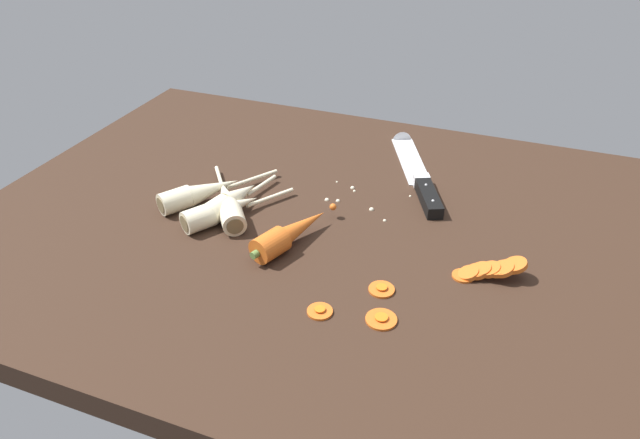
% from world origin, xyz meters
% --- Properties ---
extents(ground_plane, '(1.20, 0.90, 0.04)m').
position_xyz_m(ground_plane, '(0.00, 0.00, -0.02)').
color(ground_plane, '#332116').
extents(chefs_knife, '(0.18, 0.33, 0.04)m').
position_xyz_m(chefs_knife, '(0.10, 0.23, 0.01)').
color(chefs_knife, silver).
rests_on(chefs_knife, ground_plane).
extents(whole_carrot, '(0.09, 0.18, 0.04)m').
position_xyz_m(whole_carrot, '(-0.03, -0.08, 0.02)').
color(whole_carrot, '#D6601E').
rests_on(whole_carrot, ground_plane).
extents(parsnip_front, '(0.16, 0.20, 0.04)m').
position_xyz_m(parsnip_front, '(-0.16, -0.04, 0.02)').
color(parsnip_front, beige).
rests_on(parsnip_front, ground_plane).
extents(parsnip_mid_left, '(0.13, 0.19, 0.04)m').
position_xyz_m(parsnip_mid_left, '(-0.16, -0.06, 0.02)').
color(parsnip_mid_left, beige).
rests_on(parsnip_mid_left, ground_plane).
extents(parsnip_mid_right, '(0.15, 0.21, 0.04)m').
position_xyz_m(parsnip_mid_right, '(-0.23, -0.02, 0.02)').
color(parsnip_mid_right, beige).
rests_on(parsnip_mid_right, ground_plane).
extents(parsnip_back, '(0.06, 0.18, 0.04)m').
position_xyz_m(parsnip_back, '(-0.16, -0.03, 0.02)').
color(parsnip_back, beige).
rests_on(parsnip_back, ground_plane).
extents(carrot_slice_stack, '(0.10, 0.06, 0.04)m').
position_xyz_m(carrot_slice_stack, '(0.28, -0.06, 0.01)').
color(carrot_slice_stack, '#D6601E').
rests_on(carrot_slice_stack, ground_plane).
extents(carrot_slice_stray_near, '(0.04, 0.04, 0.01)m').
position_xyz_m(carrot_slice_stray_near, '(0.16, -0.20, 0.00)').
color(carrot_slice_stray_near, '#D6601E').
rests_on(carrot_slice_stray_near, ground_plane).
extents(carrot_slice_stray_mid, '(0.04, 0.04, 0.01)m').
position_xyz_m(carrot_slice_stray_mid, '(0.08, -0.22, 0.00)').
color(carrot_slice_stray_mid, '#D6601E').
rests_on(carrot_slice_stray_mid, ground_plane).
extents(carrot_slice_stray_far, '(0.04, 0.04, 0.01)m').
position_xyz_m(carrot_slice_stray_far, '(0.14, -0.14, 0.00)').
color(carrot_slice_stray_far, '#D6601E').
rests_on(carrot_slice_stray_far, ground_plane).
extents(mince_crumbs, '(0.15, 0.10, 0.01)m').
position_xyz_m(mince_crumbs, '(0.03, 0.08, 0.00)').
color(mince_crumbs, beige).
rests_on(mince_crumbs, ground_plane).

